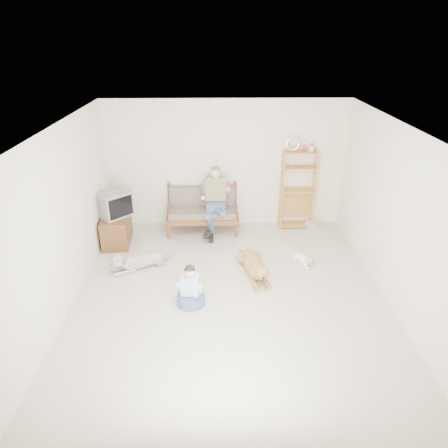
{
  "coord_description": "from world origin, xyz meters",
  "views": [
    {
      "loc": [
        -0.19,
        -5.31,
        3.9
      ],
      "look_at": [
        -0.08,
        1.0,
        0.82
      ],
      "focal_mm": 32.0,
      "sensor_mm": 36.0,
      "label": 1
    }
  ],
  "objects_px": {
    "etagere": "(298,189)",
    "golden_retriever": "(255,266)",
    "tv_stand": "(116,229)",
    "loveseat": "(203,209)"
  },
  "relations": [
    {
      "from": "loveseat",
      "to": "etagere",
      "type": "distance_m",
      "value": 2.06
    },
    {
      "from": "etagere",
      "to": "loveseat",
      "type": "bearing_deg",
      "value": -175.94
    },
    {
      "from": "loveseat",
      "to": "tv_stand",
      "type": "height_order",
      "value": "loveseat"
    },
    {
      "from": "etagere",
      "to": "golden_retriever",
      "type": "height_order",
      "value": "etagere"
    },
    {
      "from": "tv_stand",
      "to": "golden_retriever",
      "type": "relative_size",
      "value": 0.7
    },
    {
      "from": "golden_retriever",
      "to": "etagere",
      "type": "bearing_deg",
      "value": 50.01
    },
    {
      "from": "etagere",
      "to": "tv_stand",
      "type": "distance_m",
      "value": 3.84
    },
    {
      "from": "etagere",
      "to": "golden_retriever",
      "type": "xyz_separation_m",
      "value": [
        -1.06,
        -1.91,
        -0.7
      ]
    },
    {
      "from": "etagere",
      "to": "golden_retriever",
      "type": "bearing_deg",
      "value": -119.05
    },
    {
      "from": "loveseat",
      "to": "tv_stand",
      "type": "relative_size",
      "value": 1.62
    }
  ]
}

